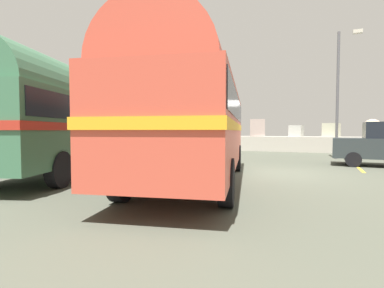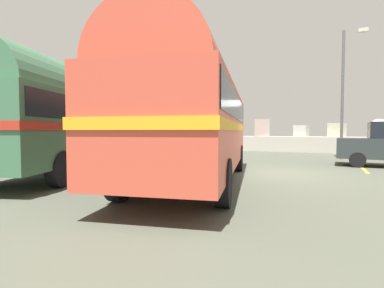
# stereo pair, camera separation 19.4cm
# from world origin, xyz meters

# --- Properties ---
(ground) EXTENTS (32.00, 26.00, 0.02)m
(ground) POSITION_xyz_m (0.00, 0.00, 0.01)
(ground) COLOR #4A4E41
(breakwater) EXTENTS (31.36, 1.93, 2.45)m
(breakwater) POSITION_xyz_m (0.18, 11.82, 0.74)
(breakwater) COLOR #B5AFA2
(breakwater) RESTS_ON ground
(vintage_coach) EXTENTS (4.21, 8.90, 3.70)m
(vintage_coach) POSITION_xyz_m (-1.90, -2.74, 2.05)
(vintage_coach) COLOR black
(vintage_coach) RESTS_ON ground
(second_coach) EXTENTS (5.02, 8.90, 3.70)m
(second_coach) POSITION_xyz_m (-6.71, -2.83, 2.05)
(second_coach) COLOR black
(second_coach) RESTS_ON ground
(lamp_post) EXTENTS (1.16, 0.24, 6.70)m
(lamp_post) POSITION_xyz_m (2.41, 6.72, 3.76)
(lamp_post) COLOR #5B5B60
(lamp_post) RESTS_ON ground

